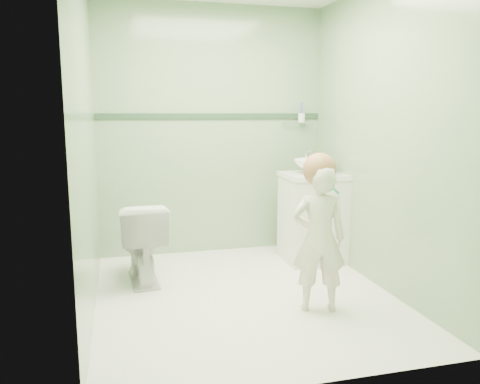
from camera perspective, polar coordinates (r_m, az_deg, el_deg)
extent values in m
plane|color=white|center=(3.71, 0.59, -12.33)|extent=(2.50, 2.50, 0.00)
cube|color=#80AB79|center=(4.67, -3.37, 7.27)|extent=(2.20, 0.04, 2.40)
cube|color=#80AB79|center=(2.27, 8.80, 4.78)|extent=(2.20, 0.04, 2.40)
cube|color=#80AB79|center=(3.34, -18.03, 5.92)|extent=(0.04, 2.50, 2.40)
cube|color=#80AB79|center=(3.88, 16.61, 6.43)|extent=(0.04, 2.50, 2.40)
cube|color=#27442E|center=(4.65, -3.36, 9.11)|extent=(2.20, 0.02, 0.05)
cube|color=white|center=(4.49, 8.69, -3.21)|extent=(0.52, 0.50, 0.80)
cube|color=white|center=(4.42, 8.82, 1.97)|extent=(0.54, 0.52, 0.04)
imported|color=white|center=(4.41, 8.85, 3.06)|extent=(0.37, 0.37, 0.13)
cylinder|color=silver|center=(4.59, 7.89, 4.03)|extent=(0.03, 0.03, 0.18)
cylinder|color=silver|center=(4.54, 8.15, 4.97)|extent=(0.02, 0.12, 0.02)
cylinder|color=silver|center=(4.85, 6.63, 8.25)|extent=(0.26, 0.02, 0.02)
cylinder|color=silver|center=(4.85, 7.40, 8.83)|extent=(0.07, 0.07, 0.09)
cylinder|color=#6947A0|center=(4.84, 7.43, 9.66)|extent=(0.01, 0.01, 0.17)
cylinder|color=blue|center=(4.84, 7.32, 9.66)|extent=(0.01, 0.01, 0.17)
imported|color=white|center=(4.01, -11.75, -5.83)|extent=(0.42, 0.68, 0.67)
imported|color=beige|center=(3.35, 9.48, -5.57)|extent=(0.43, 0.33, 1.03)
sphere|color=#A16843|center=(3.28, 9.53, 2.69)|extent=(0.23, 0.23, 0.23)
cylinder|color=#178364|center=(3.17, 11.48, 0.10)|extent=(0.10, 0.12, 0.06)
cube|color=white|center=(3.20, 10.27, 0.95)|extent=(0.03, 0.03, 0.02)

